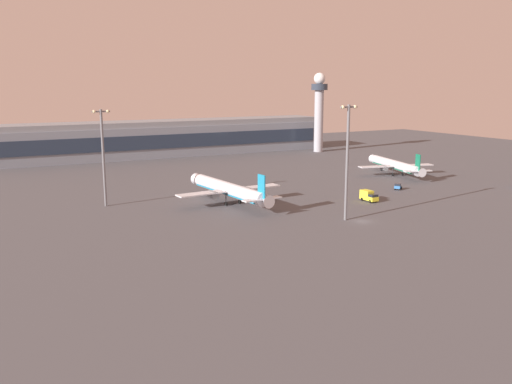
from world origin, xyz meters
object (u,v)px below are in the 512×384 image
airplane_far_stand (396,165)px  apron_light_east (103,152)px  control_tower (319,107)px  apron_light_west (347,156)px  airplane_near_gate (229,190)px  catering_truck (369,196)px  pushback_tug (398,187)px

airplane_far_stand → apron_light_east: (-106.29, -2.40, 11.41)m
control_tower → apron_light_west: size_ratio=1.37×
airplane_near_gate → catering_truck: size_ratio=7.16×
pushback_tug → apron_light_east: (-87.05, 19.92, 13.94)m
pushback_tug → airplane_near_gate: bearing=49.1°
airplane_far_stand → pushback_tug: bearing=-117.1°
apron_light_west → pushback_tug: bearing=31.5°
apron_light_east → apron_light_west: 65.11m
airplane_far_stand → catering_truck: (-38.63, -31.51, -2.02)m
pushback_tug → apron_light_east: size_ratio=0.14×
airplane_near_gate → catering_truck: (36.32, -16.23, -2.37)m
control_tower → airplane_near_gate: (-90.79, -88.17, -18.29)m
control_tower → airplane_near_gate: size_ratio=0.94×
airplane_far_stand → apron_light_west: size_ratio=1.31×
pushback_tug → apron_light_east: apron_light_east is taller
airplane_near_gate → apron_light_east: (-31.34, 12.88, 11.06)m
catering_truck → apron_light_west: bearing=35.8°
airplane_far_stand → apron_light_west: 75.00m
control_tower → airplane_far_stand: bearing=-102.3°
control_tower → apron_light_east: control_tower is taller
pushback_tug → catering_truck: catering_truck is taller
catering_truck → apron_light_east: 74.87m
apron_light_east → apron_light_west: apron_light_west is taller
catering_truck → airplane_far_stand: bearing=-141.8°
airplane_near_gate → apron_light_east: bearing=153.0°
airplane_far_stand → control_tower: bearing=91.4°
control_tower → airplane_near_gate: control_tower is taller
airplane_near_gate → pushback_tug: 56.22m
pushback_tug → control_tower: bearing=-53.9°
apron_light_east → apron_light_west: (48.35, -43.59, 0.92)m
control_tower → apron_light_east: 143.66m
control_tower → catering_truck: 119.56m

